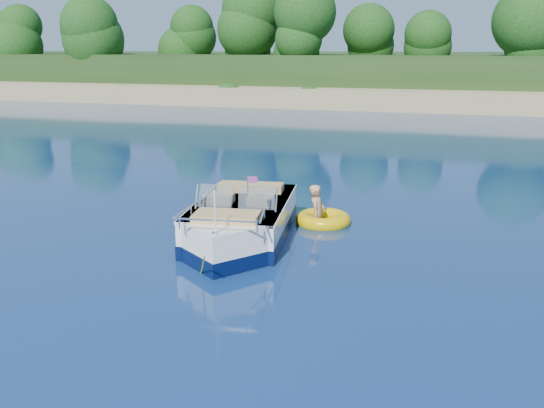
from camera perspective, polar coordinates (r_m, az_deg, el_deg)
name	(u,v)px	position (r m, az deg, el deg)	size (l,w,h in m)	color
ground	(176,266)	(13.31, -8.98, -5.79)	(160.00, 160.00, 0.00)	#0A224B
shoreline	(417,79)	(75.20, 13.48, 11.34)	(170.00, 59.00, 6.00)	#9B875A
treeline	(398,36)	(52.46, 11.81, 15.25)	(150.00, 7.12, 8.19)	black
motorboat	(240,225)	(14.72, -3.07, -2.00)	(2.81, 6.16, 2.06)	white
tow_tube	(323,220)	(16.30, 4.85, -1.48)	(1.63, 1.63, 0.39)	#E3B205
boy	(317,224)	(16.27, 4.30, -1.87)	(0.61, 0.40, 1.68)	tan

